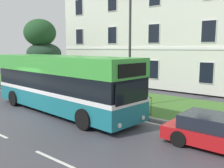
# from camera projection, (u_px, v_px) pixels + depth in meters

# --- Properties ---
(ground_plane) EXTENTS (60.00, 56.00, 0.18)m
(ground_plane) POSITION_uv_depth(u_px,v_px,m) (31.00, 112.00, 14.16)
(ground_plane) COLOR #414048
(georgian_townhouse) EXTENTS (18.33, 9.26, 11.72)m
(georgian_townhouse) POSITION_uv_depth(u_px,v_px,m) (158.00, 24.00, 25.49)
(georgian_townhouse) COLOR silver
(georgian_townhouse) RESTS_ON ground_plane
(iron_verge_railing) EXTENTS (13.25, 0.04, 0.97)m
(iron_verge_railing) POSITION_uv_depth(u_px,v_px,m) (67.00, 92.00, 16.97)
(iron_verge_railing) COLOR black
(iron_verge_railing) RESTS_ON ground_plane
(evergreen_tree) EXTENTS (4.48, 4.48, 6.20)m
(evergreen_tree) POSITION_uv_depth(u_px,v_px,m) (42.00, 58.00, 24.22)
(evergreen_tree) COLOR #423328
(evergreen_tree) RESTS_ON ground_plane
(single_decker_bus) EXTENTS (10.39, 3.22, 3.15)m
(single_decker_bus) POSITION_uv_depth(u_px,v_px,m) (61.00, 83.00, 13.96)
(single_decker_bus) COLOR #1A6F7B
(single_decker_bus) RESTS_ON ground_plane
(parked_hatchback_01) EXTENTS (4.15, 1.94, 1.16)m
(parked_hatchback_01) POSITION_uv_depth(u_px,v_px,m) (222.00, 133.00, 8.96)
(parked_hatchback_01) COLOR red
(parked_hatchback_01) RESTS_ON ground_plane
(street_lamp_post) EXTENTS (0.36, 0.24, 6.73)m
(street_lamp_post) POSITION_uv_depth(u_px,v_px,m) (130.00, 41.00, 14.30)
(street_lamp_post) COLOR #333338
(street_lamp_post) RESTS_ON ground_plane
(litter_bin) EXTENTS (0.46, 0.46, 1.14)m
(litter_bin) POSITION_uv_depth(u_px,v_px,m) (80.00, 89.00, 17.53)
(litter_bin) COLOR #23472D
(litter_bin) RESTS_ON ground_plane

